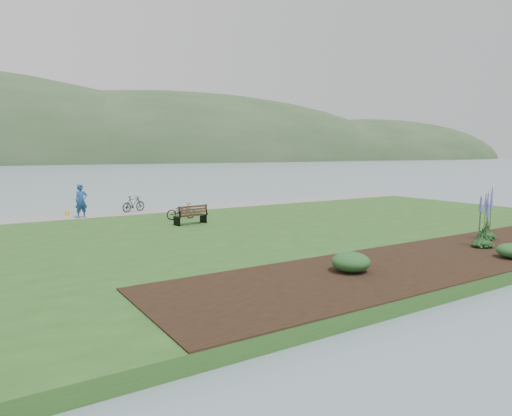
{
  "coord_description": "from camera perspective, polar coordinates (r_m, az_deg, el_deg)",
  "views": [
    {
      "loc": [
        -12.02,
        -18.86,
        3.81
      ],
      "look_at": [
        -0.82,
        -1.31,
        1.3
      ],
      "focal_mm": 32.0,
      "sensor_mm": 36.0,
      "label": 1
    }
  ],
  "objects": [
    {
      "name": "park_bench",
      "position": [
        22.1,
        -8.08,
        -0.81
      ],
      "size": [
        1.63,
        0.86,
        0.97
      ],
      "rotation": [
        0.0,
        0.0,
        0.15
      ],
      "color": "black",
      "rests_on": "lawn"
    },
    {
      "name": "shrub_0",
      "position": [
        13.41,
        11.76,
        -6.61
      ],
      "size": [
        1.11,
        1.11,
        0.56
      ],
      "primitive_type": "ellipsoid",
      "color": "#1E4C21",
      "rests_on": "garden_bed"
    },
    {
      "name": "pannier",
      "position": [
        26.65,
        -22.51,
        -0.68
      ],
      "size": [
        0.19,
        0.29,
        0.3
      ],
      "primitive_type": "cube",
      "rotation": [
        0.0,
        0.0,
        -0.04
      ],
      "color": "yellow",
      "rests_on": "lawn"
    },
    {
      "name": "echium_1",
      "position": [
        20.03,
        26.97,
        -1.05
      ],
      "size": [
        0.62,
        0.62,
        2.27
      ],
      "color": "#123413",
      "rests_on": "garden_bed"
    },
    {
      "name": "lawn",
      "position": [
        21.02,
        2.9,
        -3.02
      ],
      "size": [
        34.0,
        20.0,
        0.4
      ],
      "primitive_type": "cube",
      "color": "#26511C",
      "rests_on": "ground"
    },
    {
      "name": "bicycle_a",
      "position": [
        23.97,
        -9.37,
        -0.39
      ],
      "size": [
        0.57,
        1.59,
        0.83
      ],
      "primitive_type": "imported",
      "rotation": [
        0.0,
        0.0,
        1.58
      ],
      "color": "black",
      "rests_on": "lawn"
    },
    {
      "name": "shoreline_path",
      "position": [
        28.63,
        -7.47,
        0.01
      ],
      "size": [
        34.0,
        2.2,
        0.03
      ],
      "primitive_type": "cube",
      "color": "gray",
      "rests_on": "lawn"
    },
    {
      "name": "far_hillside",
      "position": [
        191.6,
        -23.0,
        5.19
      ],
      "size": [
        580.0,
        80.0,
        38.0
      ],
      "primitive_type": null,
      "color": "#2F4A2A",
      "rests_on": "ground"
    },
    {
      "name": "bicycle_b",
      "position": [
        27.47,
        -15.06,
        0.48
      ],
      "size": [
        0.93,
        1.61,
        0.93
      ],
      "primitive_type": "imported",
      "rotation": [
        0.0,
        0.0,
        1.91
      ],
      "color": "black",
      "rests_on": "lawn"
    },
    {
      "name": "shrub_1",
      "position": [
        16.95,
        29.38,
        -4.68
      ],
      "size": [
        0.94,
        0.94,
        0.47
      ],
      "primitive_type": "ellipsoid",
      "color": "#1E4C21",
      "rests_on": "garden_bed"
    },
    {
      "name": "ground",
      "position": [
        22.69,
        -0.03,
        -2.79
      ],
      "size": [
        600.0,
        600.0,
        0.0
      ],
      "primitive_type": "plane",
      "color": "gray",
      "rests_on": "ground"
    },
    {
      "name": "person",
      "position": [
        25.61,
        -21.02,
        1.13
      ],
      "size": [
        0.86,
        0.68,
        2.11
      ],
      "primitive_type": "imported",
      "rotation": [
        0.0,
        0.0,
        0.22
      ],
      "color": "navy",
      "rests_on": "lawn"
    },
    {
      "name": "garden_bed",
      "position": [
        17.86,
        25.94,
        -4.77
      ],
      "size": [
        24.0,
        4.4,
        0.04
      ],
      "primitive_type": "cube",
      "color": "black",
      "rests_on": "lawn"
    },
    {
      "name": "echium_0",
      "position": [
        18.26,
        26.53,
        -1.73
      ],
      "size": [
        0.62,
        0.62,
        2.14
      ],
      "color": "#123413",
      "rests_on": "garden_bed"
    }
  ]
}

